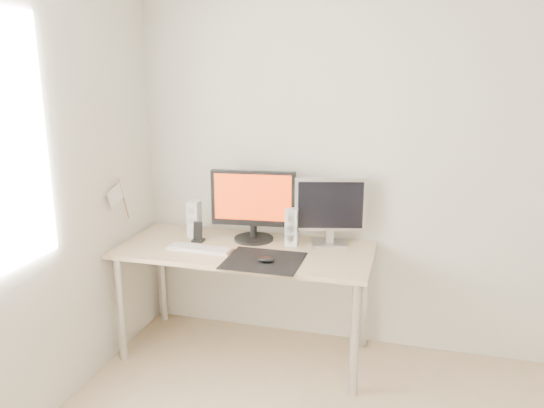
{
  "coord_description": "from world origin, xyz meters",
  "views": [
    {
      "loc": [
        0.07,
        -1.63,
        1.83
      ],
      "look_at": [
        -0.77,
        1.45,
        1.01
      ],
      "focal_mm": 35.0,
      "sensor_mm": 36.0,
      "label": 1
    }
  ],
  "objects_px": {
    "keyboard": "(200,248)",
    "second_monitor": "(330,208)",
    "main_monitor": "(253,203)",
    "speaker_left": "(194,219)",
    "desk": "(245,259)",
    "phone_dock": "(198,235)",
    "speaker_right": "(292,227)",
    "mouse": "(266,259)"
  },
  "relations": [
    {
      "from": "main_monitor",
      "to": "second_monitor",
      "type": "relative_size",
      "value": 1.24
    },
    {
      "from": "main_monitor",
      "to": "speaker_left",
      "type": "bearing_deg",
      "value": -177.11
    },
    {
      "from": "speaker_left",
      "to": "speaker_right",
      "type": "relative_size",
      "value": 1.0
    },
    {
      "from": "mouse",
      "to": "speaker_right",
      "type": "xyz_separation_m",
      "value": [
        0.07,
        0.36,
        0.1
      ]
    },
    {
      "from": "second_monitor",
      "to": "speaker_left",
      "type": "relative_size",
      "value": 1.84
    },
    {
      "from": "desk",
      "to": "main_monitor",
      "type": "bearing_deg",
      "value": 86.89
    },
    {
      "from": "speaker_right",
      "to": "phone_dock",
      "type": "distance_m",
      "value": 0.62
    },
    {
      "from": "speaker_left",
      "to": "keyboard",
      "type": "xyz_separation_m",
      "value": [
        0.14,
        -0.24,
        -0.11
      ]
    },
    {
      "from": "phone_dock",
      "to": "desk",
      "type": "bearing_deg",
      "value": -6.83
    },
    {
      "from": "keyboard",
      "to": "speaker_left",
      "type": "bearing_deg",
      "value": 119.64
    },
    {
      "from": "mouse",
      "to": "speaker_right",
      "type": "height_order",
      "value": "speaker_right"
    },
    {
      "from": "mouse",
      "to": "speaker_right",
      "type": "bearing_deg",
      "value": 78.47
    },
    {
      "from": "main_monitor",
      "to": "keyboard",
      "type": "height_order",
      "value": "main_monitor"
    },
    {
      "from": "desk",
      "to": "second_monitor",
      "type": "bearing_deg",
      "value": 22.67
    },
    {
      "from": "second_monitor",
      "to": "mouse",
      "type": "bearing_deg",
      "value": -125.2
    },
    {
      "from": "second_monitor",
      "to": "keyboard",
      "type": "xyz_separation_m",
      "value": [
        -0.76,
        -0.32,
        -0.23
      ]
    },
    {
      "from": "main_monitor",
      "to": "second_monitor",
      "type": "height_order",
      "value": "main_monitor"
    },
    {
      "from": "speaker_left",
      "to": "main_monitor",
      "type": "bearing_deg",
      "value": 2.89
    },
    {
      "from": "main_monitor",
      "to": "keyboard",
      "type": "relative_size",
      "value": 1.3
    },
    {
      "from": "speaker_left",
      "to": "speaker_right",
      "type": "distance_m",
      "value": 0.67
    },
    {
      "from": "main_monitor",
      "to": "keyboard",
      "type": "bearing_deg",
      "value": -135.55
    },
    {
      "from": "mouse",
      "to": "keyboard",
      "type": "height_order",
      "value": "mouse"
    },
    {
      "from": "speaker_left",
      "to": "speaker_right",
      "type": "xyz_separation_m",
      "value": [
        0.67,
        0.0,
        0.0
      ]
    },
    {
      "from": "desk",
      "to": "speaker_right",
      "type": "relative_size",
      "value": 6.59
    },
    {
      "from": "desk",
      "to": "main_monitor",
      "type": "xyz_separation_m",
      "value": [
        0.01,
        0.16,
        0.33
      ]
    },
    {
      "from": "second_monitor",
      "to": "speaker_left",
      "type": "distance_m",
      "value": 0.91
    },
    {
      "from": "speaker_right",
      "to": "keyboard",
      "type": "distance_m",
      "value": 0.6
    },
    {
      "from": "mouse",
      "to": "second_monitor",
      "type": "relative_size",
      "value": 0.22
    },
    {
      "from": "speaker_left",
      "to": "speaker_right",
      "type": "height_order",
      "value": "same"
    },
    {
      "from": "mouse",
      "to": "second_monitor",
      "type": "bearing_deg",
      "value": 54.8
    },
    {
      "from": "main_monitor",
      "to": "phone_dock",
      "type": "height_order",
      "value": "main_monitor"
    },
    {
      "from": "keyboard",
      "to": "mouse",
      "type": "bearing_deg",
      "value": -13.91
    },
    {
      "from": "desk",
      "to": "phone_dock",
      "type": "relative_size",
      "value": 11.91
    },
    {
      "from": "speaker_right",
      "to": "keyboard",
      "type": "bearing_deg",
      "value": -155.19
    },
    {
      "from": "desk",
      "to": "phone_dock",
      "type": "bearing_deg",
      "value": 173.17
    },
    {
      "from": "mouse",
      "to": "speaker_left",
      "type": "bearing_deg",
      "value": 149.14
    },
    {
      "from": "keyboard",
      "to": "second_monitor",
      "type": "bearing_deg",
      "value": 22.49
    },
    {
      "from": "main_monitor",
      "to": "phone_dock",
      "type": "bearing_deg",
      "value": -160.99
    },
    {
      "from": "second_monitor",
      "to": "speaker_right",
      "type": "bearing_deg",
      "value": -163.18
    },
    {
      "from": "mouse",
      "to": "phone_dock",
      "type": "height_order",
      "value": "phone_dock"
    },
    {
      "from": "main_monitor",
      "to": "phone_dock",
      "type": "xyz_separation_m",
      "value": [
        -0.34,
        -0.12,
        -0.21
      ]
    },
    {
      "from": "desk",
      "to": "mouse",
      "type": "bearing_deg",
      "value": -47.89
    }
  ]
}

